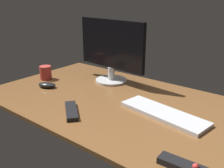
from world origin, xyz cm
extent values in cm
cube|color=brown|center=(0.00, 0.00, 1.00)|extent=(140.00, 84.00, 2.00)
cylinder|color=silver|center=(-20.57, 22.24, 2.71)|extent=(20.04, 20.04, 1.42)
cylinder|color=silver|center=(-20.57, 22.24, 7.45)|extent=(4.33, 4.33, 8.07)
cube|color=black|center=(-20.57, 22.24, 26.21)|extent=(49.89, 6.51, 29.44)
cube|color=silver|center=(28.66, -0.23, 2.88)|extent=(44.42, 19.46, 1.75)
ellipsoid|color=black|center=(-43.58, -10.71, 3.62)|extent=(12.37, 9.88, 3.24)
cube|color=black|center=(52.70, -30.97, 3.16)|extent=(17.63, 5.78, 2.32)
sphere|color=red|center=(56.23, -30.83, 4.69)|extent=(2.13, 2.13, 2.13)
cube|color=black|center=(-6.77, -25.18, 3.00)|extent=(18.26, 16.27, 2.00)
cylinder|color=#B23833|center=(-56.99, -1.09, 6.41)|extent=(7.54, 7.54, 8.83)
camera|label=1|loc=(77.95, -99.86, 56.43)|focal=41.45mm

